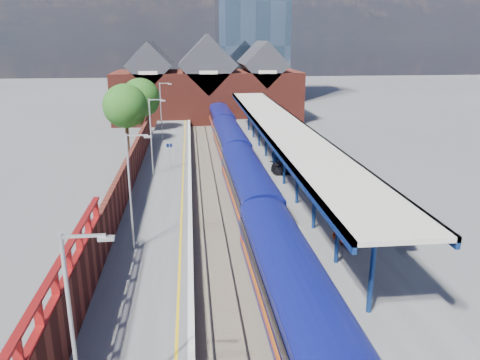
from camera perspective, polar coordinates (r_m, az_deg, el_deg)
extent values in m
plane|color=#5B5B5E|center=(51.90, -2.68, 2.25)|extent=(240.00, 240.00, 0.00)
cube|color=#473D33|center=(42.31, -1.85, -1.11)|extent=(6.00, 76.00, 0.06)
cube|color=slate|center=(42.18, -4.86, -1.08)|extent=(0.07, 76.00, 0.14)
cube|color=slate|center=(42.23, -2.91, -1.02)|extent=(0.07, 76.00, 0.14)
cube|color=slate|center=(42.34, -0.80, -0.96)|extent=(0.07, 76.00, 0.14)
cube|color=slate|center=(42.49, 1.13, -0.89)|extent=(0.07, 76.00, 0.14)
cube|color=#565659|center=(42.15, -9.34, -0.73)|extent=(5.00, 76.00, 1.00)
cube|color=#565659|center=(42.99, 6.14, -0.24)|extent=(6.00, 76.00, 1.00)
cube|color=silver|center=(41.91, -6.16, 0.05)|extent=(0.30, 76.00, 0.05)
cube|color=silver|center=(42.34, 2.39, 0.31)|extent=(0.30, 76.00, 0.05)
cube|color=yellow|center=(41.92, -6.98, 0.00)|extent=(0.14, 76.00, 0.01)
cube|color=navy|center=(22.44, 6.20, -13.08)|extent=(3.05, 16.04, 2.50)
cube|color=navy|center=(21.85, 6.30, -10.24)|extent=(3.05, 16.04, 0.60)
cube|color=navy|center=(37.54, 0.93, -0.46)|extent=(3.05, 16.04, 2.50)
cube|color=navy|center=(37.18, 0.94, 1.38)|extent=(3.05, 16.04, 0.60)
cube|color=navy|center=(53.53, -1.23, 4.80)|extent=(3.05, 16.04, 2.50)
cube|color=navy|center=(53.28, -1.24, 6.12)|extent=(3.05, 16.04, 0.60)
cube|color=navy|center=(69.81, -2.40, 7.63)|extent=(3.05, 16.04, 2.50)
cube|color=navy|center=(69.62, -2.41, 8.64)|extent=(3.05, 16.04, 0.60)
cube|color=black|center=(45.26, -2.13, 3.14)|extent=(0.04, 60.54, 0.70)
cube|color=#D45D0D|center=(45.45, -2.13, 2.16)|extent=(0.03, 55.27, 0.30)
cube|color=red|center=(45.51, -2.14, 1.86)|extent=(0.03, 55.27, 0.30)
cube|color=black|center=(75.58, -2.66, 7.10)|extent=(2.00, 2.40, 0.60)
cylinder|color=navy|center=(22.15, 15.80, -10.57)|extent=(0.24, 0.24, 4.20)
cylinder|color=navy|center=(26.40, 11.86, -5.70)|extent=(0.24, 0.24, 4.20)
cylinder|color=navy|center=(30.88, 9.08, -2.19)|extent=(0.24, 0.24, 4.20)
cylinder|color=navy|center=(35.50, 7.03, 0.42)|extent=(0.24, 0.24, 4.20)
cylinder|color=navy|center=(40.21, 5.45, 2.42)|extent=(0.24, 0.24, 4.20)
cylinder|color=navy|center=(44.98, 4.20, 4.00)|extent=(0.24, 0.24, 4.20)
cylinder|color=navy|center=(49.79, 3.19, 5.28)|extent=(0.24, 0.24, 4.20)
cylinder|color=navy|center=(54.64, 2.36, 6.32)|extent=(0.24, 0.24, 4.20)
cylinder|color=navy|center=(59.52, 1.66, 7.20)|extent=(0.24, 0.24, 4.20)
cylinder|color=navy|center=(64.41, 1.06, 7.94)|extent=(0.24, 0.24, 4.20)
cube|color=beige|center=(43.66, 5.15, 6.60)|extent=(4.50, 52.00, 0.25)
cube|color=navy|center=(43.32, 2.33, 6.37)|extent=(0.20, 52.00, 0.55)
cube|color=navy|center=(44.15, 7.90, 6.43)|extent=(0.20, 52.00, 0.55)
cylinder|color=#A5A8AA|center=(15.29, -19.62, -18.30)|extent=(0.12, 0.12, 7.00)
cube|color=#A5A8AA|center=(13.54, -18.55, -6.49)|extent=(1.20, 0.08, 0.08)
cube|color=#A5A8AA|center=(13.45, -16.00, -6.86)|extent=(0.45, 0.18, 0.12)
cylinder|color=#A5A8AA|center=(27.75, -13.24, -1.59)|extent=(0.12, 0.12, 7.00)
cube|color=#A5A8AA|center=(26.82, -12.45, 5.36)|extent=(1.20, 0.08, 0.08)
cube|color=#A5A8AA|center=(26.78, -11.16, 5.20)|extent=(0.45, 0.18, 0.12)
cylinder|color=#A5A8AA|center=(43.16, -10.78, 5.10)|extent=(0.12, 0.12, 7.00)
cube|color=#A5A8AA|center=(42.57, -10.22, 9.62)|extent=(1.20, 0.08, 0.08)
cube|color=#A5A8AA|center=(42.54, -9.39, 9.52)|extent=(0.45, 0.18, 0.12)
cylinder|color=#A5A8AA|center=(58.88, -9.61, 8.25)|extent=(0.12, 0.12, 7.00)
cube|color=#A5A8AA|center=(58.45, -9.18, 11.57)|extent=(1.20, 0.08, 0.08)
cube|color=#A5A8AA|center=(58.43, -8.57, 11.49)|extent=(0.45, 0.18, 0.12)
cylinder|color=#A5A8AA|center=(45.50, -8.56, 2.91)|extent=(0.08, 0.08, 2.50)
cube|color=#0C194C|center=(45.26, -8.61, 4.20)|extent=(0.55, 0.06, 0.35)
cube|color=#5B1F17|center=(36.15, -14.07, -0.83)|extent=(0.35, 50.00, 2.80)
cube|color=maroon|center=(19.73, -21.04, -9.11)|extent=(0.30, 15.00, 0.12)
cube|color=maroon|center=(20.15, -20.75, -11.55)|extent=(0.30, 15.00, 0.12)
cube|color=maroon|center=(15.86, -25.48, -18.54)|extent=(0.30, 0.12, 1.00)
cube|color=maroon|center=(17.43, -23.34, -14.84)|extent=(0.30, 0.12, 1.00)
cube|color=maroon|center=(19.09, -21.62, -11.76)|extent=(0.30, 0.12, 1.00)
cube|color=maroon|center=(20.81, -20.21, -9.16)|extent=(0.30, 0.12, 1.00)
cube|color=maroon|center=(22.58, -19.04, -6.97)|extent=(0.30, 0.12, 1.00)
cube|color=maroon|center=(24.38, -18.04, -5.09)|extent=(0.30, 0.12, 1.00)
cube|color=maroon|center=(26.21, -17.19, -3.47)|extent=(0.30, 0.12, 1.00)
cube|color=#5B1F17|center=(78.72, -3.98, 10.19)|extent=(30.00, 12.00, 8.00)
cube|color=#232328|center=(78.48, -10.83, 13.73)|extent=(7.13, 12.00, 7.13)
cube|color=#232328|center=(78.29, -4.06, 13.97)|extent=(9.16, 12.00, 9.16)
cube|color=#232328|center=(79.14, 2.67, 14.03)|extent=(7.13, 12.00, 7.13)
cube|color=beige|center=(72.52, -11.16, 12.69)|extent=(2.80, 0.15, 0.50)
cube|color=beige|center=(72.32, -3.86, 12.95)|extent=(2.80, 0.15, 0.50)
cube|color=beige|center=(73.23, 3.38, 13.01)|extent=(2.80, 0.15, 0.50)
cube|color=#47617A|center=(101.21, 1.36, 20.77)|extent=(14.00, 14.00, 40.00)
cylinder|color=#382314|center=(57.73, -13.58, 5.32)|extent=(0.44, 0.44, 4.00)
sphere|color=#155118|center=(57.16, -13.82, 8.76)|extent=(5.20, 5.20, 5.20)
sphere|color=#155118|center=(56.67, -13.03, 8.03)|extent=(3.20, 3.20, 3.20)
cylinder|color=#382314|center=(65.43, -11.85, 6.75)|extent=(0.44, 0.44, 4.00)
sphere|color=#155118|center=(64.93, -12.04, 9.79)|extent=(5.20, 5.20, 5.20)
sphere|color=#155118|center=(64.44, -11.33, 9.15)|extent=(3.20, 3.20, 3.20)
imported|color=#A9320E|center=(30.24, 14.85, -5.90)|extent=(4.17, 2.72, 1.32)
imported|color=#A3A3A7|center=(30.47, 16.45, -5.75)|extent=(4.38, 1.67, 1.43)
imported|color=black|center=(44.00, 6.46, 1.63)|extent=(4.36, 2.49, 1.19)
imported|color=navy|center=(47.72, 6.71, 2.88)|extent=(4.95, 2.96, 1.29)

